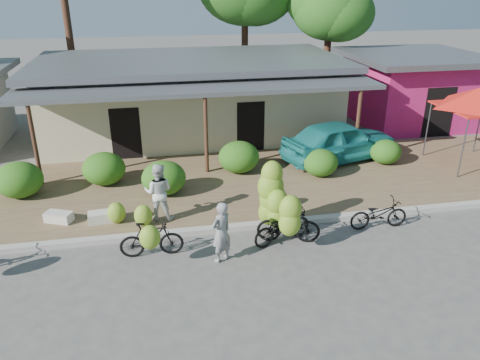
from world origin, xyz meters
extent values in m
plane|color=#514E4B|center=(0.00, 0.00, 0.00)|extent=(100.00, 100.00, 0.00)
cube|color=olive|center=(0.00, 5.00, 0.06)|extent=(60.00, 6.00, 0.12)
cube|color=#A8A399|center=(0.00, 2.00, 0.07)|extent=(60.00, 0.25, 0.15)
cube|color=beige|center=(0.00, 11.00, 1.55)|extent=(12.00, 6.00, 3.10)
cube|color=slate|center=(0.00, 11.00, 3.23)|extent=(13.00, 7.00, 0.25)
cube|color=black|center=(0.00, 8.05, 1.10)|extent=(1.40, 0.12, 2.20)
cube|color=slate|center=(0.00, 7.00, 2.90)|extent=(13.00, 2.00, 0.15)
cylinder|color=#4F2D1F|center=(-5.60, 6.10, 1.43)|extent=(0.14, 0.14, 2.85)
cylinder|color=#4F2D1F|center=(0.00, 6.10, 1.43)|extent=(0.14, 0.14, 2.85)
cylinder|color=#4F2D1F|center=(5.60, 6.10, 1.43)|extent=(0.14, 0.14, 2.85)
cube|color=#CE1F75|center=(10.50, 11.00, 1.50)|extent=(5.00, 5.00, 3.00)
cube|color=slate|center=(10.50, 11.00, 3.12)|extent=(6.00, 6.00, 0.25)
cube|color=black|center=(10.50, 8.55, 1.10)|extent=(1.40, 0.12, 2.20)
cylinder|color=#4F2D1F|center=(-5.50, 16.00, 4.61)|extent=(0.36, 0.36, 9.22)
cylinder|color=#4F2D1F|center=(3.50, 16.50, 3.22)|extent=(0.36, 0.36, 6.45)
cylinder|color=#4F2D1F|center=(7.50, 14.50, 2.67)|extent=(0.36, 0.36, 5.34)
ellipsoid|color=#184812|center=(7.50, 14.50, 5.04)|extent=(3.89, 3.89, 3.11)
ellipsoid|color=#184812|center=(7.00, 14.80, 5.34)|extent=(3.31, 3.31, 2.65)
ellipsoid|color=#1E5613|center=(-6.03, 5.19, 0.69)|extent=(1.46, 1.32, 1.14)
ellipsoid|color=#1E5613|center=(-3.49, 5.69, 0.67)|extent=(1.41, 1.27, 1.10)
ellipsoid|color=#1E5613|center=(-1.58, 4.52, 0.67)|extent=(1.40, 1.26, 1.10)
ellipsoid|color=#1E5613|center=(1.11, 5.86, 0.69)|extent=(1.45, 1.30, 1.13)
ellipsoid|color=#1E5613|center=(3.83, 5.00, 0.60)|extent=(1.22, 1.10, 0.95)
ellipsoid|color=#1E5613|center=(6.61, 5.65, 0.57)|extent=(1.16, 1.04, 0.90)
cylinder|color=#59595E|center=(8.49, 3.94, 1.17)|extent=(0.05, 0.05, 2.10)
cylinder|color=#59595E|center=(8.49, 6.14, 1.17)|extent=(0.05, 0.05, 2.10)
cylinder|color=#59595E|center=(10.69, 6.14, 1.17)|extent=(0.05, 0.05, 2.10)
cube|color=red|center=(9.59, 5.04, 2.25)|extent=(2.40, 2.40, 0.06)
cone|color=red|center=(9.59, 5.04, 2.63)|extent=(3.50, 3.50, 0.70)
imported|color=black|center=(-2.05, 1.10, 0.48)|extent=(1.61, 0.49, 0.96)
ellipsoid|color=#95A82A|center=(-2.06, 0.45, 0.91)|extent=(0.50, 0.42, 0.62)
imported|color=black|center=(1.36, 1.12, 0.46)|extent=(1.84, 1.15, 0.91)
ellipsoid|color=#95A82A|center=(1.13, 1.63, 0.66)|extent=(0.61, 0.52, 0.76)
ellipsoid|color=#95A82A|center=(1.23, 1.66, 1.03)|extent=(0.74, 0.63, 0.92)
ellipsoid|color=#95A82A|center=(1.15, 1.63, 1.42)|extent=(0.70, 0.60, 0.88)
ellipsoid|color=#95A82A|center=(1.18, 1.64, 1.77)|extent=(0.58, 0.49, 0.73)
ellipsoid|color=#95A82A|center=(1.30, 1.31, 0.71)|extent=(0.60, 0.51, 0.75)
ellipsoid|color=#95A82A|center=(1.26, 1.30, 1.09)|extent=(0.58, 0.50, 0.73)
imported|color=black|center=(1.52, 1.09, 0.51)|extent=(1.75, 0.90, 1.01)
ellipsoid|color=#95A82A|center=(1.35, 0.46, 0.93)|extent=(0.57, 0.49, 0.71)
ellipsoid|color=#95A82A|center=(1.36, 0.51, 1.29)|extent=(0.58, 0.49, 0.72)
imported|color=black|center=(4.21, 1.33, 0.44)|extent=(1.67, 0.60, 0.87)
ellipsoid|color=#95A82A|center=(-2.98, 2.83, 0.43)|extent=(0.50, 0.43, 0.63)
ellipsoid|color=#95A82A|center=(-2.24, 2.52, 0.44)|extent=(0.51, 0.43, 0.63)
ellipsoid|color=#95A82A|center=(1.75, 2.87, 0.44)|extent=(0.51, 0.43, 0.63)
cube|color=beige|center=(-3.36, 2.99, 0.27)|extent=(0.88, 0.47, 0.30)
cube|color=beige|center=(-4.61, 3.23, 0.26)|extent=(0.84, 0.65, 0.28)
imported|color=gray|center=(-0.35, 0.56, 0.80)|extent=(0.70, 0.64, 1.60)
imported|color=silver|center=(-1.78, 2.85, 0.96)|extent=(0.94, 0.81, 1.68)
imported|color=#1A7774|center=(5.05, 6.32, 0.89)|extent=(4.83, 3.01, 1.53)
camera|label=1|loc=(-1.82, -9.29, 6.51)|focal=35.00mm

